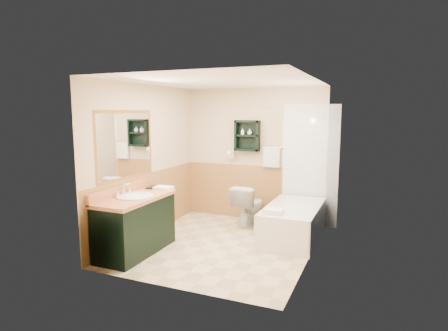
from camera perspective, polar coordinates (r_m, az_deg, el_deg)
floor at (r=5.73m, az=-0.35°, el=-11.95°), size 3.00×3.00×0.00m
back_wall at (r=6.85m, az=4.62°, el=1.68°), size 2.60×0.04×2.40m
left_wall at (r=6.07m, az=-11.91°, el=0.69°), size 0.04×3.00×2.40m
right_wall at (r=5.07m, az=13.50°, el=-0.81°), size 0.04×3.00×2.40m
ceiling at (r=5.40m, az=-0.37°, el=12.93°), size 2.60×3.00×0.04m
wainscot_left at (r=6.18m, az=-11.45°, el=-5.77°), size 2.98×2.98×1.00m
wainscot_back at (r=6.93m, az=4.46°, el=-4.11°), size 2.58×2.58×1.00m
mirror_frame at (r=5.57m, az=-14.78°, el=3.04°), size 1.30×1.30×1.00m
mirror_glass at (r=5.56m, az=-14.74°, el=3.04°), size 1.20×1.20×0.90m
tile_right at (r=5.84m, az=14.25°, el=-1.17°), size 1.50×1.50×2.10m
tile_back at (r=6.58m, az=12.99°, el=-0.08°), size 0.95×0.95×2.10m
tile_accent at (r=5.76m, az=14.45°, el=7.20°), size 1.50×1.50×0.10m
wall_shelf at (r=6.74m, az=3.54°, el=4.57°), size 0.45×0.15×0.55m
hair_dryer at (r=6.90m, az=1.22°, el=1.75°), size 0.10×0.24×0.18m
towel_bar at (r=6.67m, az=7.31°, el=2.76°), size 0.40×0.06×0.40m
curtain_rod at (r=5.92m, az=7.30°, el=8.38°), size 0.03×1.60×0.03m
shower_curtain at (r=6.14m, az=7.59°, el=0.41°), size 1.05×1.05×1.70m
vanity at (r=5.45m, az=-13.33°, el=-8.77°), size 0.59×1.27×0.81m
bathtub at (r=6.00m, az=10.48°, el=-8.52°), size 0.79×1.50×0.53m
toilet at (r=6.54m, az=3.86°, el=-6.14°), size 0.49×0.77×0.72m
counter_towel at (r=5.77m, az=-9.22°, el=-3.37°), size 0.26×0.21×0.04m
vanity_book at (r=5.90m, az=-11.40°, el=-2.20°), size 0.18×0.03×0.24m
tub_towel at (r=5.44m, az=7.54°, el=-6.92°), size 0.26×0.22×0.07m
soap_bottle_a at (r=6.76m, az=2.84°, el=4.95°), size 0.09×0.13×0.05m
soap_bottle_b at (r=6.72m, az=3.94°, el=5.03°), size 0.11×0.13×0.08m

